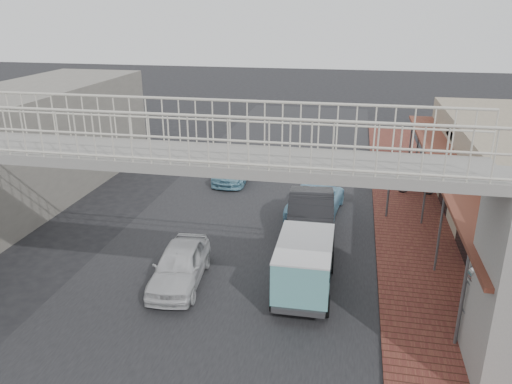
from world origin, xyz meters
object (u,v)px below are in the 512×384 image
at_px(angkot_far, 234,169).
at_px(motorcycle_far, 410,171).
at_px(street_clock, 480,279).
at_px(dark_sedan, 311,215).
at_px(angkot_curb, 316,200).
at_px(white_hatchback, 180,265).
at_px(motorcycle_near, 416,184).
at_px(arrow_sign, 407,169).
at_px(angkot_van, 305,259).

distance_m(angkot_far, motorcycle_far, 9.00).
bearing_deg(angkot_far, street_clock, -52.70).
bearing_deg(motorcycle_far, dark_sedan, 135.03).
bearing_deg(angkot_curb, white_hatchback, 66.17).
height_order(white_hatchback, dark_sedan, dark_sedan).
bearing_deg(angkot_curb, street_clock, 124.68).
relative_size(motorcycle_near, street_clock, 0.71).
distance_m(white_hatchback, motorcycle_far, 14.37).
bearing_deg(motorcycle_near, motorcycle_far, 5.79).
bearing_deg(street_clock, arrow_sign, 83.27).
xyz_separation_m(white_hatchback, dark_sedan, (3.81, 4.49, 0.19)).
bearing_deg(motorcycle_near, arrow_sign, 167.34).
bearing_deg(street_clock, dark_sedan, 112.83).
height_order(angkot_curb, street_clock, street_clock).
height_order(angkot_van, arrow_sign, arrow_sign).
distance_m(white_hatchback, street_clock, 8.88).
xyz_separation_m(white_hatchback, angkot_curb, (3.83, 6.75, -0.03)).
bearing_deg(angkot_van, angkot_far, 114.15).
relative_size(motorcycle_near, arrow_sign, 0.64).
height_order(angkot_van, street_clock, street_clock).
height_order(angkot_van, motorcycle_near, angkot_van).
bearing_deg(motorcycle_far, street_clock, 167.49).
relative_size(motorcycle_far, arrow_sign, 0.59).
distance_m(angkot_curb, angkot_van, 6.55).
bearing_deg(angkot_curb, angkot_far, -33.71).
xyz_separation_m(angkot_curb, angkot_far, (-4.55, 3.75, -0.02)).
xyz_separation_m(angkot_curb, arrow_sign, (3.63, -0.25, 1.70)).
distance_m(angkot_curb, arrow_sign, 4.02).
height_order(motorcycle_near, motorcycle_far, motorcycle_far).
distance_m(angkot_curb, street_clock, 9.89).
xyz_separation_m(angkot_far, motorcycle_near, (9.04, -0.65, -0.03)).
bearing_deg(dark_sedan, arrow_sign, 24.46).
distance_m(angkot_van, street_clock, 5.07).
relative_size(angkot_curb, motorcycle_far, 2.74).
height_order(angkot_curb, angkot_van, angkot_van).
bearing_deg(angkot_far, motorcycle_far, 8.66).
bearing_deg(white_hatchback, dark_sedan, 44.60).
bearing_deg(angkot_van, arrow_sign, 60.60).
xyz_separation_m(white_hatchback, street_clock, (8.56, -1.81, 1.50)).
relative_size(angkot_far, arrow_sign, 1.49).
bearing_deg(white_hatchback, motorcycle_far, 50.17).
relative_size(white_hatchback, angkot_van, 1.00).
distance_m(angkot_far, motorcycle_near, 9.07).
bearing_deg(angkot_curb, motorcycle_far, -124.93).
bearing_deg(angkot_van, motorcycle_near, 65.29).
xyz_separation_m(motorcycle_near, street_clock, (0.23, -11.66, 1.58)).
bearing_deg(white_hatchback, angkot_van, -1.87).
xyz_separation_m(motorcycle_far, arrow_sign, (-0.72, -5.31, 1.72)).
bearing_deg(angkot_van, street_clock, -24.72).
bearing_deg(motorcycle_near, street_clock, -177.14).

